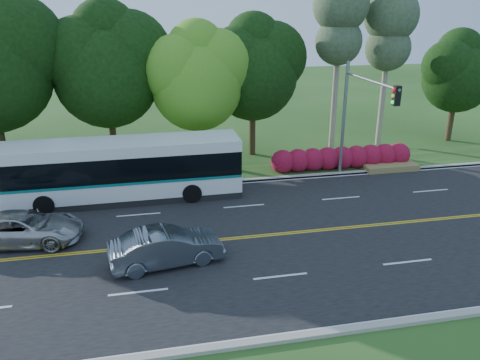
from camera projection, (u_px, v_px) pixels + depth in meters
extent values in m
plane|color=#244818|center=(270.00, 235.00, 21.75)|extent=(120.00, 120.00, 0.00)
cube|color=black|center=(270.00, 235.00, 21.75)|extent=(60.00, 14.00, 0.02)
cube|color=#A9A298|center=(240.00, 181.00, 28.28)|extent=(60.00, 0.30, 0.15)
cube|color=#A9A298|center=(326.00, 333.00, 15.16)|extent=(60.00, 0.30, 0.15)
cube|color=#244818|center=(234.00, 171.00, 29.99)|extent=(60.00, 4.00, 0.10)
cube|color=gold|center=(270.00, 236.00, 21.67)|extent=(57.00, 0.10, 0.00)
cube|color=gold|center=(269.00, 234.00, 21.82)|extent=(57.00, 0.10, 0.00)
cube|color=silver|center=(138.00, 292.00, 17.42)|extent=(2.20, 0.12, 0.00)
cube|color=silver|center=(280.00, 276.00, 18.44)|extent=(2.20, 0.12, 0.00)
cube|color=silver|center=(408.00, 262.00, 19.46)|extent=(2.20, 0.12, 0.00)
cube|color=silver|center=(24.00, 224.00, 22.82)|extent=(2.20, 0.12, 0.00)
cube|color=silver|center=(139.00, 215.00, 23.84)|extent=(2.20, 0.12, 0.00)
cube|color=silver|center=(244.00, 206.00, 24.86)|extent=(2.20, 0.12, 0.00)
cube|color=silver|center=(341.00, 198.00, 25.88)|extent=(2.20, 0.12, 0.00)
cube|color=silver|center=(431.00, 191.00, 26.90)|extent=(2.20, 0.12, 0.00)
cube|color=silver|center=(241.00, 183.00, 28.03)|extent=(57.00, 0.12, 0.00)
cube|color=silver|center=(323.00, 328.00, 15.46)|extent=(57.00, 0.12, 0.00)
cylinder|color=black|center=(3.00, 146.00, 28.55)|extent=(0.44, 0.44, 3.96)
sphere|color=black|center=(16.00, 44.00, 27.03)|extent=(5.76, 5.76, 5.76)
cylinder|color=black|center=(113.00, 139.00, 30.74)|extent=(0.44, 0.44, 3.60)
sphere|color=black|center=(107.00, 75.00, 29.29)|extent=(6.60, 6.60, 6.60)
sphere|color=black|center=(130.00, 53.00, 29.38)|extent=(5.28, 5.28, 5.28)
sphere|color=black|center=(83.00, 57.00, 28.45)|extent=(4.95, 4.95, 4.95)
sphere|color=black|center=(105.00, 34.00, 28.80)|extent=(4.29, 4.29, 4.29)
cylinder|color=black|center=(198.00, 141.00, 30.90)|extent=(0.44, 0.44, 3.24)
sphere|color=#579C20|center=(197.00, 85.00, 29.62)|extent=(5.80, 5.80, 5.80)
sphere|color=#579C20|center=(216.00, 66.00, 29.73)|extent=(4.64, 4.64, 4.64)
sphere|color=#579C20|center=(178.00, 70.00, 28.86)|extent=(4.35, 4.35, 4.35)
sphere|color=#579C20|center=(196.00, 49.00, 29.24)|extent=(3.77, 3.77, 3.77)
cylinder|color=black|center=(252.00, 131.00, 32.99)|extent=(0.44, 0.44, 3.42)
sphere|color=black|center=(253.00, 76.00, 31.65)|extent=(6.00, 6.00, 6.00)
sphere|color=black|center=(271.00, 57.00, 31.75)|extent=(4.80, 4.80, 4.80)
sphere|color=black|center=(236.00, 61.00, 30.87)|extent=(4.50, 4.50, 4.50)
sphere|color=black|center=(253.00, 41.00, 31.24)|extent=(3.90, 3.90, 3.90)
cylinder|color=gray|center=(336.00, 83.00, 32.98)|extent=(0.40, 0.40, 9.80)
sphere|color=#344B2F|center=(338.00, 41.00, 32.00)|extent=(3.23, 3.23, 3.23)
sphere|color=#344B2F|center=(341.00, 4.00, 31.16)|extent=(3.80, 3.80, 3.80)
cylinder|color=gray|center=(384.00, 85.00, 34.31)|extent=(0.40, 0.40, 9.10)
sphere|color=#344B2F|center=(388.00, 48.00, 33.39)|extent=(3.23, 3.23, 3.23)
sphere|color=#344B2F|center=(391.00, 15.00, 32.61)|extent=(3.80, 3.80, 3.80)
cylinder|color=black|center=(450.00, 121.00, 36.48)|extent=(0.44, 0.44, 3.06)
sphere|color=black|center=(458.00, 78.00, 35.30)|extent=(5.20, 5.20, 5.20)
sphere|color=black|center=(471.00, 63.00, 35.43)|extent=(4.16, 4.16, 4.16)
sphere|color=black|center=(449.00, 66.00, 34.61)|extent=(3.90, 3.90, 3.90)
sphere|color=black|center=(460.00, 51.00, 35.00)|extent=(3.38, 3.38, 3.38)
sphere|color=maroon|center=(283.00, 162.00, 29.57)|extent=(1.50, 1.50, 1.50)
sphere|color=maroon|center=(298.00, 161.00, 29.75)|extent=(1.50, 1.50, 1.50)
sphere|color=maroon|center=(313.00, 160.00, 29.94)|extent=(1.50, 1.50, 1.50)
sphere|color=maroon|center=(327.00, 159.00, 30.12)|extent=(1.50, 1.50, 1.50)
sphere|color=maroon|center=(342.00, 158.00, 30.31)|extent=(1.50, 1.50, 1.50)
sphere|color=maroon|center=(356.00, 157.00, 30.50)|extent=(1.50, 1.50, 1.50)
sphere|color=maroon|center=(371.00, 156.00, 30.68)|extent=(1.50, 1.50, 1.50)
sphere|color=maroon|center=(385.00, 155.00, 30.87)|extent=(1.50, 1.50, 1.50)
sphere|color=maroon|center=(398.00, 154.00, 31.05)|extent=(1.50, 1.50, 1.50)
cube|color=olive|center=(390.00, 167.00, 30.33)|extent=(3.50, 1.40, 0.40)
cylinder|color=gray|center=(344.00, 120.00, 28.42)|extent=(0.20, 0.20, 7.00)
cylinder|color=gray|center=(371.00, 81.00, 24.69)|extent=(0.14, 6.00, 0.14)
cube|color=black|center=(397.00, 96.00, 22.22)|extent=(0.32, 0.28, 0.95)
sphere|color=red|center=(394.00, 90.00, 22.09)|extent=(0.18, 0.18, 0.18)
sphere|color=yellow|center=(393.00, 96.00, 22.19)|extent=(0.18, 0.18, 0.18)
sphere|color=#19D833|center=(393.00, 102.00, 22.30)|extent=(0.18, 0.18, 0.18)
cube|color=white|center=(125.00, 184.00, 25.52)|extent=(12.57, 2.77, 1.04)
cube|color=black|center=(123.00, 163.00, 25.11)|extent=(12.51, 2.81, 1.30)
cube|color=white|center=(122.00, 147.00, 24.78)|extent=(12.57, 2.77, 0.58)
cube|color=#0B6B6A|center=(124.00, 176.00, 25.36)|extent=(12.51, 2.82, 0.15)
cube|color=black|center=(126.00, 195.00, 25.76)|extent=(12.57, 2.66, 0.37)
cylinder|color=black|center=(44.00, 205.00, 23.72)|extent=(1.05, 0.30, 1.05)
cylinder|color=black|center=(52.00, 187.00, 26.01)|extent=(1.05, 0.30, 1.05)
cylinder|color=black|center=(192.00, 193.00, 25.18)|extent=(1.05, 0.30, 1.05)
cylinder|color=black|center=(187.00, 177.00, 27.47)|extent=(1.05, 0.30, 1.05)
imported|color=slate|center=(166.00, 247.00, 19.09)|extent=(4.83, 2.37, 1.52)
imported|color=#B2B3B6|center=(23.00, 228.00, 20.82)|extent=(5.35, 2.92, 1.42)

